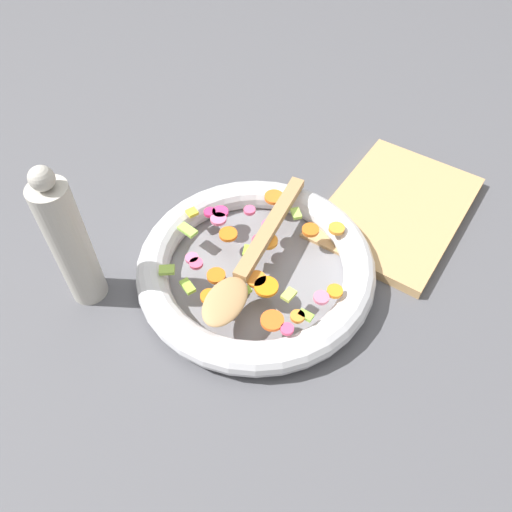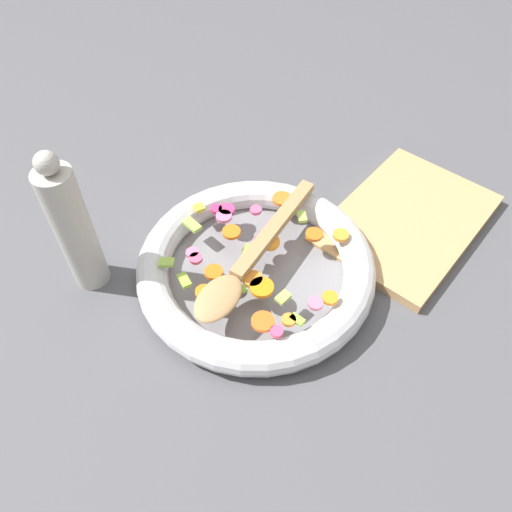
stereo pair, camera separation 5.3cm
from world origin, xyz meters
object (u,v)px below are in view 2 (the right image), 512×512
(skillet, at_px, (256,267))
(pepper_mill, at_px, (73,228))
(wooden_spoon, at_px, (248,260))
(cutting_board, at_px, (407,220))

(skillet, relative_size, pepper_mill, 1.49)
(skillet, height_order, pepper_mill, pepper_mill)
(skillet, relative_size, wooden_spoon, 1.17)
(wooden_spoon, xyz_separation_m, cutting_board, (0.28, -0.12, -0.05))
(cutting_board, bearing_deg, skillet, 153.70)
(skillet, bearing_deg, cutting_board, -26.30)
(pepper_mill, bearing_deg, wooden_spoon, -53.74)
(pepper_mill, relative_size, cutting_board, 0.81)
(wooden_spoon, height_order, cutting_board, wooden_spoon)
(wooden_spoon, height_order, pepper_mill, pepper_mill)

